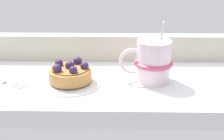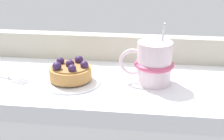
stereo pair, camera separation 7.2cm
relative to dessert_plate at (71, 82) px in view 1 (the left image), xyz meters
The scene contains 5 objects.
ground_plane 6.12cm from the dessert_plate, 29.48° to the left, with size 89.42×30.60×3.92cm, color white.
window_rail_back 17.24cm from the dessert_plate, 73.25° to the left, with size 87.63×3.62×6.94cm, color #B2AD99.
dessert_plate is the anchor object (origin of this frame).
raspberry_tart 2.27cm from the dessert_plate, 32.28° to the right, with size 9.60×9.60×4.67cm.
coffee_mug 19.19cm from the dessert_plate, ahead, with size 12.43×8.94×14.04cm.
Camera 1 is at (5.66, -68.48, 30.12)cm, focal length 51.12 mm.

